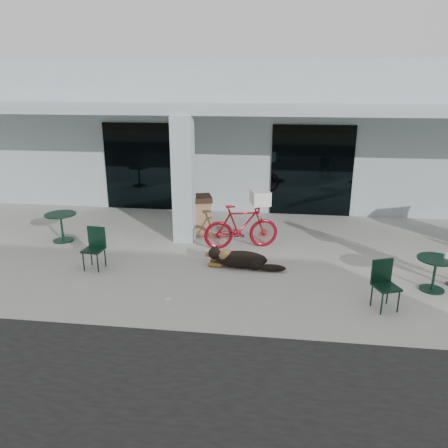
# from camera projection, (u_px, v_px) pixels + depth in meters

# --- Properties ---
(ground) EXTENTS (80.00, 80.00, 0.00)m
(ground) POSITION_uv_depth(u_px,v_px,m) (233.00, 281.00, 8.92)
(ground) COLOR #ACABA2
(ground) RESTS_ON ground
(building) EXTENTS (22.00, 7.00, 4.50)m
(building) POSITION_uv_depth(u_px,v_px,m) (258.00, 128.00, 16.23)
(building) COLOR #A2B0B7
(building) RESTS_ON ground
(storefront_glass_left) EXTENTS (2.80, 0.06, 2.70)m
(storefront_glass_left) POSITION_uv_depth(u_px,v_px,m) (149.00, 167.00, 13.58)
(storefront_glass_left) COLOR black
(storefront_glass_left) RESTS_ON ground
(storefront_glass_right) EXTENTS (2.40, 0.06, 2.70)m
(storefront_glass_right) POSITION_uv_depth(u_px,v_px,m) (312.00, 171.00, 12.97)
(storefront_glass_right) COLOR black
(storefront_glass_right) RESTS_ON ground
(column) EXTENTS (0.50, 0.50, 3.12)m
(column) POSITION_uv_depth(u_px,v_px,m) (183.00, 180.00, 10.78)
(column) COLOR #A2B0B7
(column) RESTS_ON ground
(overhang) EXTENTS (22.00, 2.80, 0.18)m
(overhang) POSITION_uv_depth(u_px,v_px,m) (249.00, 109.00, 11.31)
(overhang) COLOR #A2B0B7
(overhang) RESTS_ON column
(bicycle) EXTENTS (1.89, 1.00, 1.09)m
(bicycle) POSITION_uv_depth(u_px,v_px,m) (241.00, 227.00, 10.54)
(bicycle) COLOR maroon
(bicycle) RESTS_ON ground
(laundry_basket) EXTENTS (0.56, 0.65, 0.33)m
(laundry_basket) POSITION_uv_depth(u_px,v_px,m) (260.00, 197.00, 10.39)
(laundry_basket) COLOR white
(laundry_basket) RESTS_ON bicycle
(dog) EXTENTS (1.33, 0.52, 0.44)m
(dog) POSITION_uv_depth(u_px,v_px,m) (241.00, 258.00, 9.50)
(dog) COLOR black
(dog) RESTS_ON ground
(cup_near_dog) EXTENTS (0.11, 0.11, 0.11)m
(cup_near_dog) POSITION_uv_depth(u_px,v_px,m) (169.00, 301.00, 7.98)
(cup_near_dog) COLOR white
(cup_near_dog) RESTS_ON ground
(cafe_table_near) EXTENTS (0.97, 0.97, 0.72)m
(cafe_table_near) POSITION_uv_depth(u_px,v_px,m) (62.00, 227.00, 11.06)
(cafe_table_near) COLOR #113022
(cafe_table_near) RESTS_ON ground
(cafe_chair_near) EXTENTS (0.45, 0.49, 0.91)m
(cafe_chair_near) POSITION_uv_depth(u_px,v_px,m) (93.00, 249.00, 9.37)
(cafe_chair_near) COLOR #113022
(cafe_chair_near) RESTS_ON ground
(cafe_table_far) EXTENTS (0.92, 0.92, 0.67)m
(cafe_table_far) POSITION_uv_depth(u_px,v_px,m) (434.00, 274.00, 8.43)
(cafe_table_far) COLOR #113022
(cafe_table_far) RESTS_ON ground
(cafe_chair_far_a) EXTENTS (0.53, 0.56, 0.89)m
(cafe_chair_far_a) POSITION_uv_depth(u_px,v_px,m) (386.00, 286.00, 7.69)
(cafe_chair_far_a) COLOR #113022
(cafe_chair_far_a) RESTS_ON ground
(cup_on_table) EXTENTS (0.10, 0.10, 0.11)m
(cup_on_table) POSITION_uv_depth(u_px,v_px,m) (446.00, 256.00, 8.33)
(cup_on_table) COLOR white
(cup_on_table) RESTS_ON cafe_table_far
(trash_receptacle) EXTENTS (0.77, 0.77, 1.04)m
(trash_receptacle) POSITION_uv_depth(u_px,v_px,m) (200.00, 215.00, 11.54)
(trash_receptacle) COLOR #8B6948
(trash_receptacle) RESTS_ON ground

